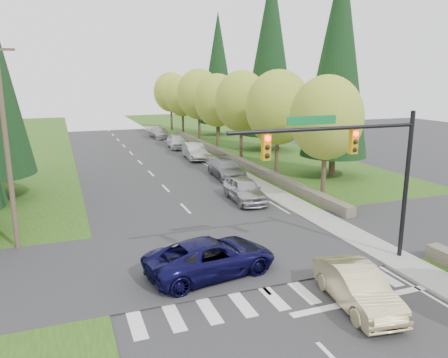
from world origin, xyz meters
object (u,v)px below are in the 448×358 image
parked_car_b (226,168)px  parked_car_d (177,141)px  suv_navy (211,257)px  parked_car_a (245,190)px  parked_car_e (160,132)px  sedan_champagne (357,287)px  parked_car_c (195,151)px

parked_car_b → parked_car_d: bearing=93.4°
parked_car_d → parked_car_b: bearing=-84.9°
parked_car_b → suv_navy: bearing=-109.6°
parked_car_a → parked_car_e: size_ratio=0.91×
sedan_champagne → parked_car_e: parked_car_e is taller
sedan_champagne → parked_car_a: size_ratio=0.95×
parked_car_c → parked_car_d: (0.07, 7.33, 0.00)m
parked_car_a → parked_car_e: bearing=90.6°
suv_navy → parked_car_d: size_ratio=1.18×
sedan_champagne → parked_car_c: 30.25m
parked_car_a → parked_car_e: parked_car_a is taller
sedan_champagne → parked_car_e: (3.01, 46.82, 0.01)m
parked_car_a → parked_car_b: 7.27m
sedan_champagne → parked_car_b: size_ratio=0.85×
parked_car_a → parked_car_d: 23.37m
parked_car_c → parked_car_e: size_ratio=0.96×
parked_car_b → parked_car_d: 16.19m
parked_car_c → parked_car_d: size_ratio=1.03×
sedan_champagne → parked_car_d: 37.56m
parked_car_d → sedan_champagne: bearing=-89.5°
parked_car_c → parked_car_d: 7.33m
suv_navy → parked_car_b: 18.35m
parked_car_a → suv_navy: bearing=-117.4°
sedan_champagne → suv_navy: bearing=141.5°
parked_car_c → parked_car_e: (0.07, 16.71, -0.06)m
suv_navy → parked_car_e: 43.07m
suv_navy → parked_car_a: parked_car_a is taller
parked_car_b → parked_car_d: size_ratio=1.10×
suv_navy → parked_car_d: 33.85m
sedan_champagne → parked_car_c: parked_car_c is taller
sedan_champagne → parked_car_d: parked_car_d is taller
parked_car_b → parked_car_e: (0.00, 25.57, -0.02)m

